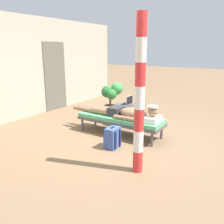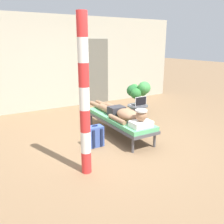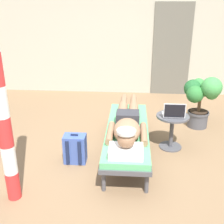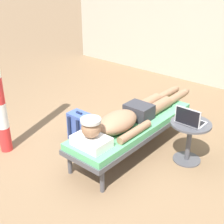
# 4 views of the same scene
# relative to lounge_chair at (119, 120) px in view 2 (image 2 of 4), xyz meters

# --- Properties ---
(ground_plane) EXTENTS (40.00, 40.00, 0.00)m
(ground_plane) POSITION_rel_lounge_chair_xyz_m (-0.25, -0.18, -0.35)
(ground_plane) COLOR #846647
(house_wall_back) EXTENTS (7.60, 0.20, 2.70)m
(house_wall_back) POSITION_rel_lounge_chair_xyz_m (0.00, 2.97, 1.00)
(house_wall_back) COLOR #B2AD99
(house_wall_back) RESTS_ON ground
(house_door_panel) EXTENTS (0.84, 0.03, 2.04)m
(house_door_panel) POSITION_rel_lounge_chair_xyz_m (0.91, 2.86, 0.67)
(house_door_panel) COLOR #625F54
(house_door_panel) RESTS_ON ground
(lounge_chair) EXTENTS (0.60, 1.93, 0.42)m
(lounge_chair) POSITION_rel_lounge_chair_xyz_m (0.00, 0.00, 0.00)
(lounge_chair) COLOR #4C4C51
(lounge_chair) RESTS_ON ground
(person_reclining) EXTENTS (0.53, 2.17, 0.33)m
(person_reclining) POSITION_rel_lounge_chair_xyz_m (-0.00, -0.08, 0.17)
(person_reclining) COLOR white
(person_reclining) RESTS_ON lounge_chair
(side_table) EXTENTS (0.48, 0.48, 0.52)m
(side_table) POSITION_rel_lounge_chair_xyz_m (0.66, 0.25, 0.01)
(side_table) COLOR #4C4C51
(side_table) RESTS_ON ground
(laptop) EXTENTS (0.31, 0.24, 0.23)m
(laptop) POSITION_rel_lounge_chair_xyz_m (0.66, 0.20, 0.24)
(laptop) COLOR silver
(laptop) RESTS_ON side_table
(backpack) EXTENTS (0.30, 0.26, 0.42)m
(backpack) POSITION_rel_lounge_chair_xyz_m (-0.71, -0.25, -0.15)
(backpack) COLOR #3F59A5
(backpack) RESTS_ON ground
(potted_plant) EXTENTS (0.58, 0.52, 0.94)m
(potted_plant) POSITION_rel_lounge_chair_xyz_m (1.22, 1.01, 0.23)
(potted_plant) COLOR #4C4C51
(potted_plant) RESTS_ON ground
(porch_post) EXTENTS (0.15, 0.15, 2.33)m
(porch_post) POSITION_rel_lounge_chair_xyz_m (-1.26, -1.06, 0.82)
(porch_post) COLOR red
(porch_post) RESTS_ON ground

